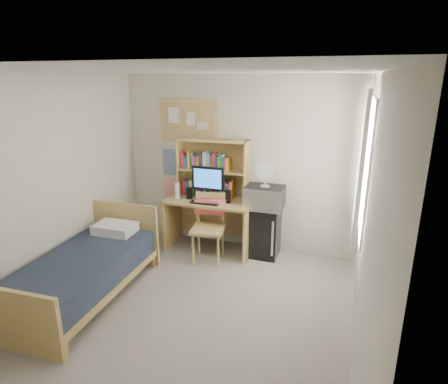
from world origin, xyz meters
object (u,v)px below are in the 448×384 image
(monitor, at_px, (208,184))
(speaker_left, at_px, (189,193))
(speaker_right, at_px, (228,197))
(desk_chair, at_px, (208,229))
(bed, at_px, (83,277))
(mini_fridge, at_px, (264,231))
(bulletin_board, at_px, (188,121))
(desk, at_px, (210,225))
(microwave, at_px, (265,197))
(desk_fan, at_px, (265,175))

(monitor, distance_m, speaker_left, 0.34)
(monitor, relative_size, speaker_right, 2.75)
(monitor, height_order, speaker_right, monitor)
(desk_chair, bearing_deg, speaker_right, 47.05)
(bed, bearing_deg, speaker_right, 50.56)
(mini_fridge, xyz_separation_m, bed, (-1.78, -1.82, -0.11))
(bulletin_board, bearing_deg, monitor, -40.17)
(speaker_right, bearing_deg, desk, 168.69)
(mini_fridge, bearing_deg, monitor, -170.19)
(desk_chair, height_order, bed, desk_chair)
(bulletin_board, height_order, desk_chair, bulletin_board)
(monitor, bearing_deg, bulletin_board, 139.23)
(speaker_left, height_order, speaker_right, speaker_right)
(mini_fridge, height_order, speaker_left, speaker_left)
(bulletin_board, bearing_deg, desk, -35.54)
(desk_chair, relative_size, bed, 0.50)
(mini_fridge, relative_size, microwave, 1.39)
(bed, xyz_separation_m, speaker_left, (0.66, 1.67, 0.63))
(desk_fan, bearing_deg, bulletin_board, 168.26)
(bulletin_board, height_order, speaker_left, bulletin_board)
(speaker_left, xyz_separation_m, microwave, (1.12, 0.13, 0.02))
(mini_fridge, xyz_separation_m, speaker_right, (-0.52, -0.14, 0.52))
(desk_chair, xyz_separation_m, microwave, (0.72, 0.41, 0.42))
(bulletin_board, xyz_separation_m, monitor, (0.46, -0.39, -0.86))
(speaker_right, bearing_deg, bed, -127.45)
(bed, bearing_deg, desk_chair, 49.94)
(microwave, bearing_deg, bulletin_board, 168.26)
(mini_fridge, distance_m, bed, 2.55)
(bed, relative_size, monitor, 3.81)
(desk, bearing_deg, desk_fan, 3.78)
(desk, height_order, monitor, monitor)
(bulletin_board, height_order, speaker_right, bulletin_board)
(speaker_left, height_order, desk_fan, desk_fan)
(mini_fridge, distance_m, desk_fan, 0.86)
(bed, bearing_deg, bulletin_board, 73.78)
(monitor, bearing_deg, speaker_right, 0.00)
(desk, xyz_separation_m, mini_fridge, (0.82, 0.08, -0.03))
(bulletin_board, bearing_deg, speaker_right, -26.84)
(desk, relative_size, speaker_right, 6.95)
(bed, height_order, speaker_left, speaker_left)
(desk, relative_size, bed, 0.66)
(speaker_right, height_order, desk_fan, desk_fan)
(speaker_right, xyz_separation_m, desk_fan, (0.52, 0.12, 0.33))
(monitor, relative_size, desk_fan, 1.55)
(desk_fan, bearing_deg, microwave, -0.07)
(desk, xyz_separation_m, speaker_right, (0.30, -0.06, 0.50))
(speaker_right, distance_m, microwave, 0.53)
(desk_chair, relative_size, microwave, 1.81)
(microwave, relative_size, desk_fan, 1.65)
(desk, bearing_deg, desk_chair, -73.91)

